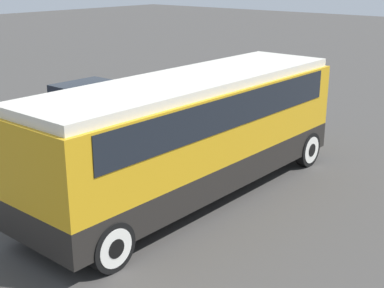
{
  "coord_description": "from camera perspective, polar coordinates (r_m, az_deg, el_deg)",
  "views": [
    {
      "loc": [
        -9.9,
        -8.39,
        5.64
      ],
      "look_at": [
        0.0,
        0.0,
        1.42
      ],
      "focal_mm": 50.0,
      "sensor_mm": 36.0,
      "label": 1
    }
  ],
  "objects": [
    {
      "name": "tour_bus",
      "position": [
        13.57,
        0.26,
        2.01
      ],
      "size": [
        9.68,
        2.69,
        3.16
      ],
      "color": "black",
      "rests_on": "ground_plane"
    },
    {
      "name": "parked_car_far",
      "position": [
        20.37,
        -1.35,
        3.94
      ],
      "size": [
        4.76,
        1.97,
        1.37
      ],
      "color": "#2D5638",
      "rests_on": "ground_plane"
    },
    {
      "name": "parked_car_mid",
      "position": [
        21.63,
        -10.97,
        4.54
      ],
      "size": [
        4.55,
        1.93,
        1.46
      ],
      "color": "navy",
      "rests_on": "ground_plane"
    },
    {
      "name": "ground_plane",
      "position": [
        14.15,
        0.0,
        -5.49
      ],
      "size": [
        120.0,
        120.0,
        0.0
      ],
      "primitive_type": "plane",
      "color": "#423F3D"
    }
  ]
}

